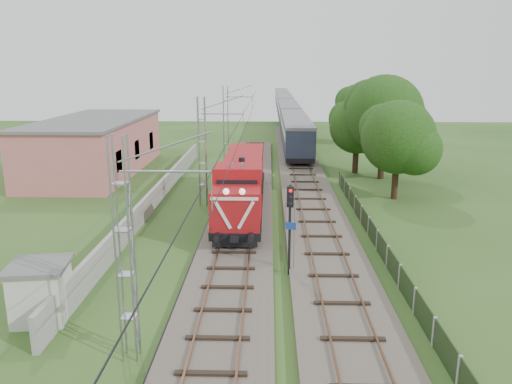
{
  "coord_description": "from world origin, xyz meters",
  "views": [
    {
      "loc": [
        1.86,
        -23.72,
        10.12
      ],
      "look_at": [
        1.03,
        7.52,
        2.2
      ],
      "focal_mm": 35.0,
      "sensor_mm": 36.0,
      "label": 1
    }
  ],
  "objects_px": {
    "coach_rake": "(286,107)",
    "signal_post": "(290,214)",
    "locomotive": "(242,183)",
    "relay_hut": "(41,291)"
  },
  "relations": [
    {
      "from": "coach_rake",
      "to": "signal_post",
      "type": "bearing_deg",
      "value": -91.68
    },
    {
      "from": "coach_rake",
      "to": "signal_post",
      "type": "xyz_separation_m",
      "value": [
        -2.1,
        -71.73,
        0.62
      ]
    },
    {
      "from": "coach_rake",
      "to": "relay_hut",
      "type": "bearing_deg",
      "value": -99.22
    },
    {
      "from": "locomotive",
      "to": "coach_rake",
      "type": "bearing_deg",
      "value": 85.31
    },
    {
      "from": "locomotive",
      "to": "relay_hut",
      "type": "height_order",
      "value": "locomotive"
    },
    {
      "from": "signal_post",
      "to": "relay_hut",
      "type": "distance_m",
      "value": 11.48
    },
    {
      "from": "coach_rake",
      "to": "relay_hut",
      "type": "xyz_separation_m",
      "value": [
        -12.4,
        -76.42,
        -1.33
      ]
    },
    {
      "from": "relay_hut",
      "to": "signal_post",
      "type": "bearing_deg",
      "value": 24.49
    },
    {
      "from": "signal_post",
      "to": "relay_hut",
      "type": "height_order",
      "value": "signal_post"
    },
    {
      "from": "coach_rake",
      "to": "relay_hut",
      "type": "relative_size",
      "value": 34.93
    }
  ]
}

